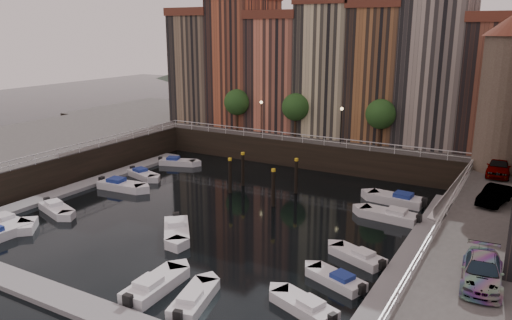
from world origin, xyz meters
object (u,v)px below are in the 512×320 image
Objects in this scene: boat_left_0 at (8,223)px; boat_left_2 at (121,185)px; gangway at (454,190)px; car_c at (482,273)px; mooring_pilings at (260,178)px; car_b at (494,196)px; boat_left_1 at (56,209)px; car_a at (499,167)px; corner_tower at (508,91)px.

boat_left_2 is at bearing 88.65° from boat_left_0.
car_c reaches higher than gangway.
car_b reaches higher than mooring_pilings.
boat_left_1 is 0.88× the size of boat_left_2.
car_a is 21.38m from car_c.
corner_tower is 36.74m from boat_left_2.
car_a reaches higher than mooring_pilings.
boat_left_0 is at bearing -98.94° from boat_left_2.
corner_tower is 3.47× the size of car_b.
boat_left_2 is at bearing -161.08° from car_a.
car_a is (19.88, 6.67, 2.14)m from mooring_pilings.
car_c is (0.96, -21.36, -0.11)m from car_a.
car_a is at bearing 38.02° from boat_left_0.
mooring_pilings is 1.27× the size of boat_left_0.
car_b is at bearing -58.77° from gangway.
gangway is 1.83× the size of boat_left_1.
car_c is (0.57, -13.23, 0.03)m from car_b.
car_a is at bearing 18.55° from mooring_pilings.
boat_left_2 is 1.30× the size of car_b.
corner_tower reaches higher than car_a.
car_a is at bearing -85.50° from corner_tower.
gangway is 1.38× the size of mooring_pilings.
gangway is 17.34m from mooring_pilings.
boat_left_1 is at bearing -149.67° from gangway.
corner_tower is 2.92× the size of boat_left_0.
gangway is 4.34m from car_a.
mooring_pilings is (-16.82, -4.24, -0.27)m from gangway.
boat_left_0 is 41.17m from car_a.
boat_left_0 reaches higher than boat_left_1.
corner_tower is at bearing 18.52° from boat_left_2.
car_b is at bearing -86.90° from corner_tower.
mooring_pilings is 20.42m from car_b.
car_a reaches higher than boat_left_0.
car_c reaches higher than mooring_pilings.
car_a is at bearing 48.74° from boat_left_1.
gangway is (-2.90, -4.50, -8.28)m from corner_tower.
boat_left_0 is 1.04× the size of boat_left_1.
boat_left_2 is 1.10× the size of car_c.
boat_left_2 is 33.37m from car_b.
boat_left_2 is at bearing -156.24° from corner_tower.
gangway is 1.79× the size of car_a.
corner_tower is 6.73m from car_a.
boat_left_1 is 38.38m from car_a.
car_a reaches higher than boat_left_1.
boat_left_1 is at bearing -147.29° from car_b.
corner_tower is 2.96× the size of car_a.
boat_left_1 is (-12.83, -13.11, -1.31)m from mooring_pilings.
mooring_pilings is 1.29× the size of car_a.
car_a is 1.17× the size of car_b.
corner_tower is at bearing 57.20° from gangway.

